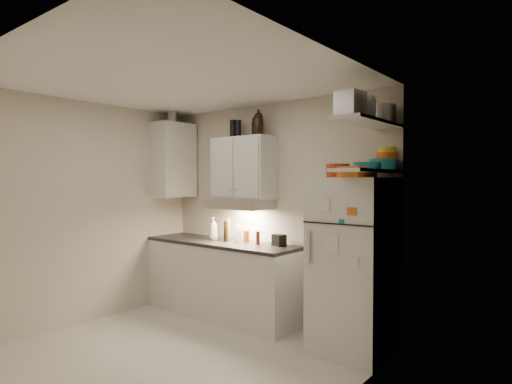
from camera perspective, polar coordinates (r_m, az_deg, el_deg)
The scene contains 36 objects.
floor at distance 4.40m, azimuth -10.67°, elevation -20.98°, with size 3.20×3.00×0.02m, color beige.
ceiling at distance 4.17m, azimuth -10.86°, elevation 14.52°, with size 3.20×3.00×0.02m, color white.
back_wall at distance 5.18m, azimuth 2.09°, elevation -2.58°, with size 3.20×0.02×2.60m, color beige.
left_wall at distance 5.40m, azimuth -21.89°, elevation -2.52°, with size 0.02×3.00×2.60m, color beige.
right_wall at distance 3.04m, azimuth 9.36°, elevation -5.51°, with size 0.02×3.00×2.60m, color beige.
base_cabinet at distance 5.43m, azimuth -4.68°, elevation -11.58°, with size 2.10×0.60×0.88m, color silver.
countertop at distance 5.34m, azimuth -4.69°, elevation -6.77°, with size 2.10×0.62×0.04m, color black.
upper_cabinet at distance 5.22m, azimuth -1.70°, elevation 3.22°, with size 0.80×0.33×0.75m, color silver.
side_cabinet at distance 5.94m, azimuth -10.92°, elevation 4.20°, with size 0.33×0.55×1.00m, color silver.
range_hood at distance 5.18m, azimuth -2.16°, elevation -1.58°, with size 0.76×0.46×0.12m, color silver.
fridge at distance 4.29m, azimuth 12.85°, elevation -9.54°, with size 0.70×0.68×1.70m, color silver.
shelf_hi at distance 4.04m, azimuth 14.69°, elevation 9.00°, with size 0.30×0.95×0.03m, color silver.
shelf_lo at distance 4.01m, azimuth 14.65°, elevation 2.75°, with size 0.30×0.95×0.03m, color silver.
knife_strip at distance 4.77m, azimuth 8.66°, elevation -2.71°, with size 0.42×0.02×0.03m, color black.
dutch_oven at distance 4.24m, azimuth 10.85°, elevation 2.79°, with size 0.23×0.23×0.13m, color #A03512.
book_stack at distance 3.92m, azimuth 13.34°, elevation 2.61°, with size 0.23×0.29×0.10m, color orange.
spice_jar at distance 4.05m, azimuth 13.34°, elevation 2.59°, with size 0.06×0.06×0.10m, color silver.
stock_pot at distance 4.32m, azimuth 16.55°, elevation 9.88°, with size 0.25×0.25×0.18m, color silver.
tin_a at distance 4.01m, azimuth 14.06°, elevation 10.75°, with size 0.20×0.18×0.20m, color #AAAAAD.
tin_b at distance 3.73m, azimuth 12.45°, elevation 11.44°, with size 0.20×0.20×0.20m, color #AAAAAD.
bowl_teal at distance 4.35m, azimuth 16.64°, elevation 3.55°, with size 0.27×0.27×0.11m, color #167379.
bowl_orange at distance 4.44m, azimuth 17.10°, elevation 4.63°, with size 0.22×0.22×0.07m, color #E55515.
bowl_yellow at distance 4.44m, azimuth 17.10°, elevation 5.39°, with size 0.17×0.17×0.05m, color yellow.
plates at distance 3.96m, azimuth 14.61°, elevation 3.42°, with size 0.24×0.24×0.06m, color #167379.
growler_a at distance 5.22m, azimuth -0.01°, elevation 8.76°, with size 0.11×0.11×0.25m, color black, non-canonical shape.
growler_b at distance 5.06m, azimuth 0.32°, elevation 9.12°, with size 0.12×0.12×0.28m, color black, non-canonical shape.
thermos_a at distance 5.34m, azimuth -2.39°, elevation 8.38°, with size 0.07×0.07×0.22m, color black.
thermos_b at distance 5.39m, azimuth -3.09°, elevation 8.37°, with size 0.08×0.08×0.23m, color black.
side_jar at distance 5.97m, azimuth -11.14°, elevation 9.74°, with size 0.11×0.11×0.15m, color silver.
soap_bottle at distance 5.48m, azimuth -5.71°, elevation -4.68°, with size 0.12×0.12×0.32m, color silver.
pepper_mill at distance 5.04m, azimuth 0.24°, elevation -6.15°, with size 0.05×0.05×0.15m, color maroon.
oil_bottle at distance 5.35m, azimuth -3.72°, elevation -5.02°, with size 0.05×0.05×0.28m, color #596419.
vinegar_bottle at distance 5.30m, azimuth -4.04°, elevation -5.25°, with size 0.05×0.05×0.25m, color black.
clear_bottle at distance 5.23m, azimuth -2.40°, elevation -5.59°, with size 0.07×0.07×0.20m, color silver.
red_jar at distance 5.24m, azimuth -1.31°, elevation -5.93°, with size 0.07×0.07×0.14m, color #A03512.
caddy at distance 4.95m, azimuth 3.09°, elevation -6.42°, with size 0.15×0.11×0.13m, color black.
Camera 1 is at (3.10, -2.63, 1.67)m, focal length 30.00 mm.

